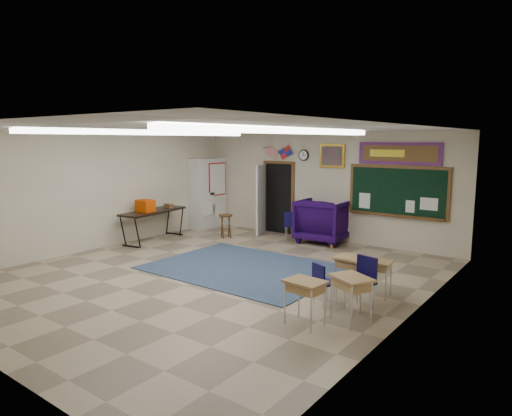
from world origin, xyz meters
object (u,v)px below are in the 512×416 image
Objects in this scene: wingback_armchair at (323,221)px; student_desk_front_left at (353,275)px; folding_table at (153,224)px; wooden_stool at (226,226)px; student_desk_front_right at (376,276)px.

student_desk_front_left is at bearing 120.96° from wingback_armchair.
wooden_stool is (1.37, 1.49, -0.12)m from folding_table.
wooden_stool is (-5.37, 2.13, -0.02)m from student_desk_front_right.
folding_table is at bearing -132.66° from wooden_stool.
student_desk_front_left is at bearing -25.90° from wooden_stool.
student_desk_front_right is 0.31× the size of folding_table.
student_desk_front_left reaches higher than wooden_stool.
student_desk_front_left reaches higher than student_desk_front_right.
student_desk_front_right is at bearing 126.58° from wingback_armchair.
wingback_armchair is 2.78m from wooden_stool.
student_desk_front_right is 5.78m from wooden_stool.
folding_table reaches higher than wooden_stool.
wingback_armchair is 1.94× the size of wooden_stool.
student_desk_front_right is at bearing -21.62° from wooden_stool.
wingback_armchair is 1.99× the size of student_desk_front_right.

